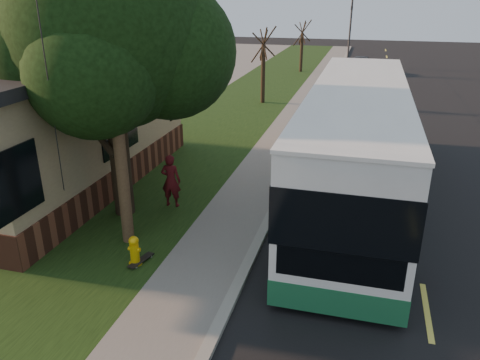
% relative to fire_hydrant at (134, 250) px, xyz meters
% --- Properties ---
extents(ground, '(120.00, 120.00, 0.00)m').
position_rel_fire_hydrant_xyz_m(ground, '(2.60, 0.00, -0.43)').
color(ground, black).
rests_on(ground, ground).
extents(road, '(8.00, 80.00, 0.01)m').
position_rel_fire_hydrant_xyz_m(road, '(6.60, 10.00, -0.43)').
color(road, black).
rests_on(road, ground).
extents(curb, '(0.25, 80.00, 0.12)m').
position_rel_fire_hydrant_xyz_m(curb, '(2.60, 10.00, -0.37)').
color(curb, gray).
rests_on(curb, ground).
extents(sidewalk, '(2.00, 80.00, 0.08)m').
position_rel_fire_hydrant_xyz_m(sidewalk, '(1.60, 10.00, -0.39)').
color(sidewalk, slate).
rests_on(sidewalk, ground).
extents(grass_verge, '(5.00, 80.00, 0.07)m').
position_rel_fire_hydrant_xyz_m(grass_verge, '(-1.90, 10.00, -0.40)').
color(grass_verge, black).
rests_on(grass_verge, ground).
extents(building_lot, '(15.00, 80.00, 0.04)m').
position_rel_fire_hydrant_xyz_m(building_lot, '(-11.90, 10.00, -0.41)').
color(building_lot, slate).
rests_on(building_lot, ground).
extents(fire_hydrant, '(0.32, 0.32, 0.74)m').
position_rel_fire_hydrant_xyz_m(fire_hydrant, '(0.00, 0.00, 0.00)').
color(fire_hydrant, '#EBB40C').
rests_on(fire_hydrant, grass_verge).
extents(utility_pole, '(2.86, 3.21, 9.07)m').
position_rel_fire_hydrant_xyz_m(utility_pole, '(-0.71, 0.99, 4.20)').
color(utility_pole, '#473321').
rests_on(utility_pole, ground).
extents(leafy_tree, '(6.30, 6.00, 7.80)m').
position_rel_fire_hydrant_xyz_m(leafy_tree, '(-1.57, 2.65, 4.73)').
color(leafy_tree, black).
rests_on(leafy_tree, grass_verge).
extents(bare_tree_near, '(1.38, 1.21, 4.31)m').
position_rel_fire_hydrant_xyz_m(bare_tree_near, '(-0.90, 18.00, 1.72)').
color(bare_tree_near, black).
rests_on(bare_tree_near, grass_verge).
extents(bare_tree_far, '(1.38, 1.21, 4.03)m').
position_rel_fire_hydrant_xyz_m(bare_tree_far, '(-0.40, 30.00, 1.57)').
color(bare_tree_far, black).
rests_on(bare_tree_far, grass_verge).
extents(traffic_signal, '(0.18, 0.22, 5.50)m').
position_rel_fire_hydrant_xyz_m(traffic_signal, '(3.10, 34.00, 2.73)').
color(traffic_signal, '#2D2D30').
rests_on(traffic_signal, ground).
extents(transit_bus, '(3.01, 13.05, 3.53)m').
position_rel_fire_hydrant_xyz_m(transit_bus, '(4.77, 5.60, 1.45)').
color(transit_bus, silver).
rests_on(transit_bus, ground).
extents(skateboarder, '(0.62, 0.42, 1.64)m').
position_rel_fire_hydrant_xyz_m(skateboarder, '(-0.44, 3.29, 0.46)').
color(skateboarder, '#4F0F14').
rests_on(skateboarder, grass_verge).
extents(skateboard_main, '(0.37, 0.81, 0.07)m').
position_rel_fire_hydrant_xyz_m(skateboard_main, '(0.10, 0.09, -0.31)').
color(skateboard_main, black).
rests_on(skateboard_main, grass_verge).
extents(dumpster, '(1.53, 1.29, 1.21)m').
position_rel_fire_hydrant_xyz_m(dumpster, '(-4.94, 5.92, 0.22)').
color(dumpster, black).
rests_on(dumpster, building_lot).
extents(distant_car, '(1.85, 4.21, 1.41)m').
position_rel_fire_hydrant_xyz_m(distant_car, '(4.25, 30.38, 0.27)').
color(distant_car, black).
rests_on(distant_car, ground).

